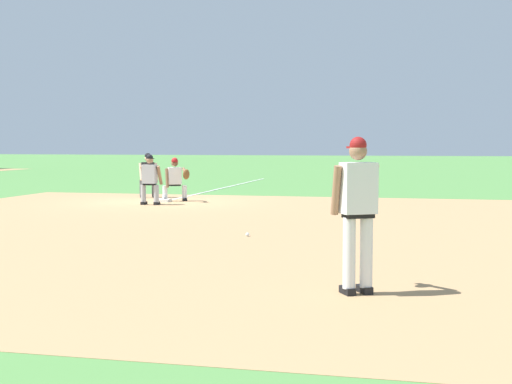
{
  "coord_description": "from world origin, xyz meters",
  "views": [
    {
      "loc": [
        -20.34,
        -7.5,
        1.79
      ],
      "look_at": [
        -8.39,
        -4.78,
        0.94
      ],
      "focal_mm": 50.0,
      "sensor_mm": 36.0,
      "label": 1
    }
  ],
  "objects_px": {
    "umpire": "(148,173)",
    "baseball": "(247,235)",
    "first_baseman": "(176,177)",
    "first_base_bag": "(164,200)",
    "pitcher": "(358,205)",
    "baserunner": "(150,177)"
  },
  "relations": [
    {
      "from": "umpire",
      "to": "baseball",
      "type": "bearing_deg",
      "value": -147.97
    },
    {
      "from": "first_base_bag",
      "to": "umpire",
      "type": "height_order",
      "value": "umpire"
    },
    {
      "from": "first_base_bag",
      "to": "baseball",
      "type": "relative_size",
      "value": 5.14
    },
    {
      "from": "baseball",
      "to": "umpire",
      "type": "distance_m",
      "value": 10.24
    },
    {
      "from": "baserunner",
      "to": "baseball",
      "type": "bearing_deg",
      "value": -144.55
    },
    {
      "from": "pitcher",
      "to": "first_base_bag",
      "type": "bearing_deg",
      "value": 29.74
    },
    {
      "from": "first_base_bag",
      "to": "baseball",
      "type": "xyz_separation_m",
      "value": [
        -7.2,
        -4.34,
        -0.01
      ]
    },
    {
      "from": "first_baseman",
      "to": "umpire",
      "type": "height_order",
      "value": "umpire"
    },
    {
      "from": "pitcher",
      "to": "baserunner",
      "type": "height_order",
      "value": "pitcher"
    },
    {
      "from": "first_baseman",
      "to": "umpire",
      "type": "distance_m",
      "value": 1.82
    },
    {
      "from": "baseball",
      "to": "first_baseman",
      "type": "distance_m",
      "value": 8.52
    },
    {
      "from": "first_base_bag",
      "to": "baserunner",
      "type": "bearing_deg",
      "value": 178.64
    },
    {
      "from": "baserunner",
      "to": "first_base_bag",
      "type": "bearing_deg",
      "value": -1.36
    },
    {
      "from": "baseball",
      "to": "first_baseman",
      "type": "relative_size",
      "value": 0.06
    },
    {
      "from": "first_baseman",
      "to": "umpire",
      "type": "relative_size",
      "value": 0.92
    },
    {
      "from": "baseball",
      "to": "first_baseman",
      "type": "xyz_separation_m",
      "value": [
        7.47,
        4.05,
        0.69
      ]
    },
    {
      "from": "pitcher",
      "to": "baserunner",
      "type": "distance_m",
      "value": 12.84
    },
    {
      "from": "first_baseman",
      "to": "baserunner",
      "type": "distance_m",
      "value": 1.37
    },
    {
      "from": "baserunner",
      "to": "first_baseman",
      "type": "bearing_deg",
      "value": -13.35
    },
    {
      "from": "pitcher",
      "to": "umpire",
      "type": "distance_m",
      "value": 15.55
    },
    {
      "from": "first_base_bag",
      "to": "first_baseman",
      "type": "xyz_separation_m",
      "value": [
        0.26,
        -0.29,
        0.69
      ]
    },
    {
      "from": "first_base_bag",
      "to": "umpire",
      "type": "relative_size",
      "value": 0.26
    }
  ]
}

